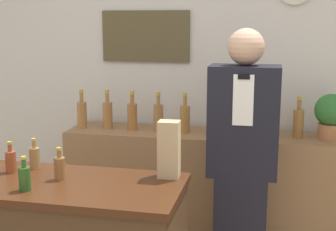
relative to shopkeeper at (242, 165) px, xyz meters
The scene contains 18 objects.
back_wall 1.08m from the shopkeeper, 122.54° to the left, with size 5.20×0.09×2.70m.
back_shelf 0.73m from the shopkeeper, 121.37° to the left, with size 2.11×0.44×0.93m.
shopkeeper is the anchor object (origin of this frame).
potted_plant 0.83m from the shopkeeper, 41.99° to the left, with size 0.23×0.23×0.33m.
paper_bag 0.69m from the shopkeeper, 123.71° to the right, with size 0.11×0.09×0.31m.
counter_bottle_2 1.41m from the shopkeeper, 152.35° to the right, with size 0.06×0.06×0.18m.
counter_bottle_3 1.28m from the shopkeeper, 154.22° to the right, with size 0.06×0.06×0.18m.
counter_bottle_4 1.36m from the shopkeeper, 138.63° to the right, with size 0.06×0.06×0.18m.
counter_bottle_5 1.17m from the shopkeeper, 142.51° to the right, with size 0.06×0.06×0.18m.
shelf_bottle_0 1.41m from the shopkeeper, 158.49° to the left, with size 0.08×0.08×0.31m.
shelf_bottle_1 1.23m from the shopkeeper, 153.97° to the left, with size 0.08×0.08×0.31m.
shelf_bottle_2 1.04m from the shopkeeper, 149.62° to the left, with size 0.08×0.08×0.31m.
shelf_bottle_3 0.87m from the shopkeeper, 142.59° to the left, with size 0.08×0.08×0.31m.
shelf_bottle_4 0.72m from the shopkeeper, 132.25° to the left, with size 0.08×0.08×0.31m.
shelf_bottle_5 0.60m from the shopkeeper, 116.94° to the left, with size 0.08×0.08×0.31m.
shelf_bottle_6 0.56m from the shopkeeper, 95.52° to the left, with size 0.08×0.08×0.31m.
shelf_bottle_7 0.58m from the shopkeeper, 73.55° to the left, with size 0.08×0.08×0.31m.
shelf_bottle_8 0.67m from the shopkeeper, 55.22° to the left, with size 0.08×0.08×0.31m.
Camera 1 is at (0.66, -1.71, 1.75)m, focal length 50.00 mm.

